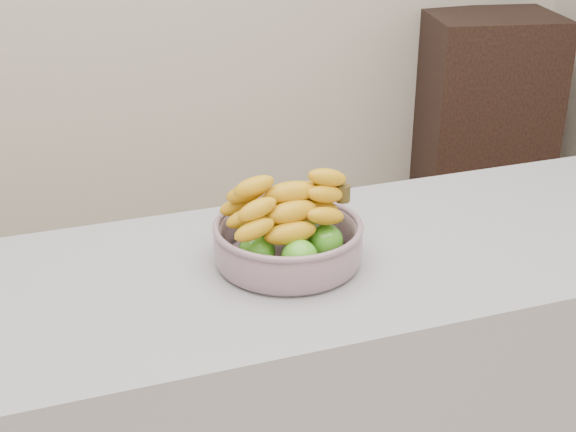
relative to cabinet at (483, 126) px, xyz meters
name	(u,v)px	position (x,y,z in m)	size (l,w,h in m)	color
cabinet	(483,126)	(0.00, 0.00, 0.00)	(0.55, 0.44, 0.98)	black
fruit_bowl	(288,238)	(-1.50, -1.63, 0.46)	(0.29, 0.29, 0.17)	#949BB1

